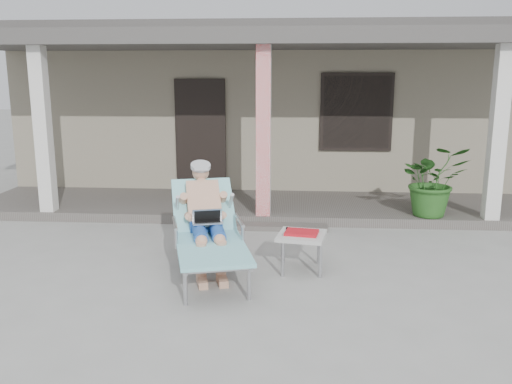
{
  "coord_description": "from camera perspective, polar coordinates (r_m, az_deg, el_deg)",
  "views": [
    {
      "loc": [
        0.49,
        -6.16,
        2.32
      ],
      "look_at": [
        -0.0,
        0.6,
        0.85
      ],
      "focal_mm": 38.0,
      "sensor_mm": 36.0,
      "label": 1
    }
  ],
  "objects": [
    {
      "name": "porch_overhang",
      "position": [
        9.13,
        1.13,
        15.18
      ],
      "size": [
        10.0,
        2.3,
        2.85
      ],
      "color": "silver",
      "rests_on": "porch_deck"
    },
    {
      "name": "porch_deck",
      "position": [
        9.44,
        1.08,
        -1.52
      ],
      "size": [
        10.0,
        2.0,
        0.15
      ],
      "primitive_type": "cube",
      "color": "#605B56",
      "rests_on": "ground"
    },
    {
      "name": "lounger",
      "position": [
        6.45,
        -5.22,
        -1.32
      ],
      "size": [
        1.25,
        2.1,
        1.32
      ],
      "rotation": [
        0.0,
        0.0,
        0.26
      ],
      "color": "#B7B7BC",
      "rests_on": "ground"
    },
    {
      "name": "porch_step",
      "position": [
        8.34,
        0.64,
        -3.64
      ],
      "size": [
        2.0,
        0.3,
        0.07
      ],
      "primitive_type": "cube",
      "color": "#605B56",
      "rests_on": "ground"
    },
    {
      "name": "house",
      "position": [
        12.68,
        1.99,
        9.27
      ],
      "size": [
        10.4,
        5.4,
        3.3
      ],
      "color": "gray",
      "rests_on": "ground"
    },
    {
      "name": "potted_palm",
      "position": [
        8.86,
        18.15,
        1.16
      ],
      "size": [
        1.06,
        0.93,
        1.12
      ],
      "primitive_type": "imported",
      "rotation": [
        0.0,
        0.0,
        0.06
      ],
      "color": "#26591E",
      "rests_on": "porch_deck"
    },
    {
      "name": "side_table",
      "position": [
        6.52,
        4.82,
        -4.79
      ],
      "size": [
        0.63,
        0.63,
        0.49
      ],
      "rotation": [
        0.0,
        0.0,
        -0.17
      ],
      "color": "beige",
      "rests_on": "ground"
    },
    {
      "name": "ground",
      "position": [
        6.6,
        -0.37,
        -8.34
      ],
      "size": [
        60.0,
        60.0,
        0.0
      ],
      "primitive_type": "plane",
      "color": "#9E9E99",
      "rests_on": "ground"
    }
  ]
}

